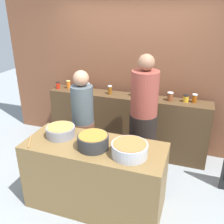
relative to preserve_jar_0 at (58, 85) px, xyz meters
The scene contains 20 objects.
ground 1.98m from the preserve_jar_0, 40.18° to the right, with size 12.00×12.00×0.00m, color gray.
storefront_wall 1.38m from the preserve_jar_0, 16.89° to the left, with size 4.80×0.12×3.00m, color brown.
display_shelf 1.39m from the preserve_jar_0, ahead, with size 2.70×0.36×1.04m, color #4B341E.
prep_table 1.97m from the preserve_jar_0, 47.26° to the right, with size 1.70×0.70×0.89m, color brown.
preserve_jar_0 is the anchor object (origin of this frame).
preserve_jar_1 0.19m from the preserve_jar_0, 23.39° to the left, with size 0.07×0.07×0.14m.
preserve_jar_2 0.54m from the preserve_jar_0, ahead, with size 0.09×0.09×0.12m.
preserve_jar_3 0.97m from the preserve_jar_0, ahead, with size 0.07×0.07×0.15m.
preserve_jar_4 1.35m from the preserve_jar_0, ahead, with size 0.07×0.07×0.11m.
preserve_jar_5 1.45m from the preserve_jar_0, ahead, with size 0.08×0.08×0.13m.
preserve_jar_6 1.55m from the preserve_jar_0, ahead, with size 0.07×0.07×0.11m.
preserve_jar_7 1.96m from the preserve_jar_0, ahead, with size 0.09×0.09×0.14m.
preserve_jar_8 2.19m from the preserve_jar_0, ahead, with size 0.09×0.09×0.11m.
preserve_jar_9 2.32m from the preserve_jar_0, ahead, with size 0.07×0.07×0.13m.
cooking_pot_left 1.52m from the preserve_jar_0, 58.86° to the right, with size 0.36×0.36×0.13m.
cooking_pot_center 1.91m from the preserve_jar_0, 48.07° to the right, with size 0.36×0.36×0.17m.
cooking_pot_right 2.25m from the preserve_jar_0, 40.05° to the right, with size 0.40×0.40×0.15m.
wooden_spoon 1.64m from the preserve_jar_0, 72.14° to the right, with size 0.02×0.02×0.30m, color #9E703D.
cook_with_tongs 1.22m from the preserve_jar_0, 42.98° to the right, with size 0.32×0.32×1.62m.
cook_in_cap 1.78m from the preserve_jar_0, 18.47° to the right, with size 0.39×0.39×1.84m.
Camera 1 is at (1.04, -2.67, 2.43)m, focal length 40.49 mm.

